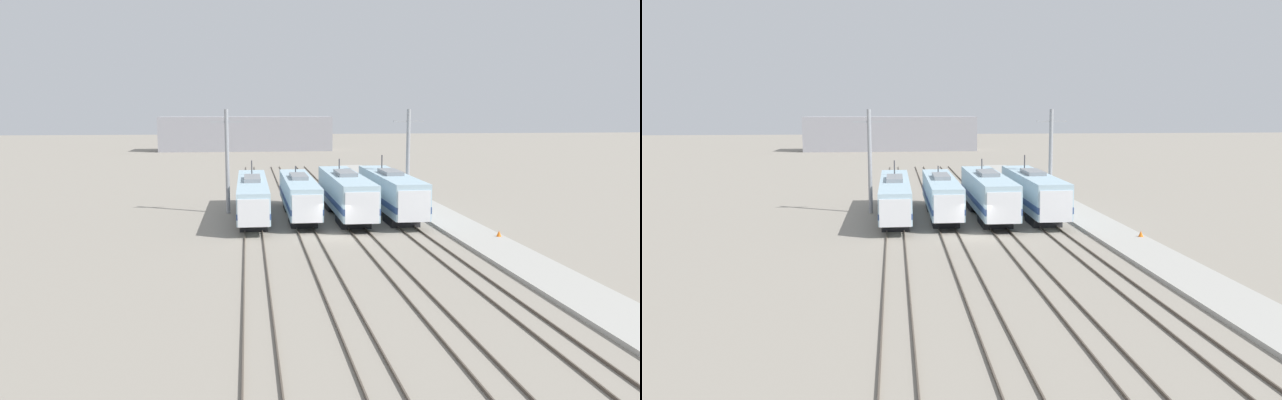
{
  "view_description": "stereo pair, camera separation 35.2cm",
  "coord_description": "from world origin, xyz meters",
  "views": [
    {
      "loc": [
        -6.94,
        -48.75,
        10.24
      ],
      "look_at": [
        -0.8,
        4.01,
        2.39
      ],
      "focal_mm": 35.0,
      "sensor_mm": 36.0,
      "label": 1
    },
    {
      "loc": [
        -6.59,
        -48.79,
        10.24
      ],
      "look_at": [
        -0.8,
        4.01,
        2.39
      ],
      "focal_mm": 35.0,
      "sensor_mm": 36.0,
      "label": 2
    }
  ],
  "objects": [
    {
      "name": "catenary_tower_right",
      "position": [
        9.05,
        12.28,
        5.26
      ],
      "size": [
        3.05,
        0.39,
        10.14
      ],
      "color": "gray",
      "rests_on": "ground_plane"
    },
    {
      "name": "depot_building",
      "position": [
        -7.16,
        104.17,
        4.1
      ],
      "size": [
        40.89,
        9.85,
        8.19
      ],
      "color": "gray",
      "rests_on": "ground_plane"
    },
    {
      "name": "rail_pair_center_right",
      "position": [
        2.18,
        0.0,
        0.07
      ],
      "size": [
        1.51,
        120.0,
        0.15
      ],
      "color": "#4C4238",
      "rests_on": "ground_plane"
    },
    {
      "name": "rail_pair_far_right",
      "position": [
        6.55,
        0.0,
        0.07
      ],
      "size": [
        1.51,
        120.0,
        0.15
      ],
      "color": "#4C4238",
      "rests_on": "ground_plane"
    },
    {
      "name": "rail_pair_center_left",
      "position": [
        -2.18,
        0.0,
        0.07
      ],
      "size": [
        1.51,
        120.0,
        0.15
      ],
      "color": "#4C4238",
      "rests_on": "ground_plane"
    },
    {
      "name": "traffic_cone",
      "position": [
        12.57,
        -2.72,
        0.49
      ],
      "size": [
        0.39,
        0.39,
        0.46
      ],
      "color": "orange",
      "rests_on": "platform"
    },
    {
      "name": "rail_pair_far_left",
      "position": [
        -6.55,
        0.0,
        0.07
      ],
      "size": [
        1.51,
        120.0,
        0.15
      ],
      "color": "#4C4238",
      "rests_on": "ground_plane"
    },
    {
      "name": "locomotive_far_right",
      "position": [
        6.55,
        8.71,
        2.25
      ],
      "size": [
        3.02,
        17.6,
        5.55
      ],
      "color": "#232326",
      "rests_on": "ground_plane"
    },
    {
      "name": "platform",
      "position": [
        11.08,
        0.0,
        0.13
      ],
      "size": [
        4.0,
        120.0,
        0.26
      ],
      "color": "#A8A59E",
      "rests_on": "ground_plane"
    },
    {
      "name": "catenary_tower_left",
      "position": [
        -8.92,
        12.28,
        5.26
      ],
      "size": [
        3.05,
        0.39,
        10.14
      ],
      "color": "gray",
      "rests_on": "ground_plane"
    },
    {
      "name": "locomotive_far_left",
      "position": [
        -6.55,
        9.01,
        2.03
      ],
      "size": [
        2.76,
        19.57,
        5.05
      ],
      "color": "#232326",
      "rests_on": "ground_plane"
    },
    {
      "name": "ground_plane",
      "position": [
        0.0,
        0.0,
        0.0
      ],
      "size": [
        400.0,
        400.0,
        0.0
      ],
      "primitive_type": "plane",
      "color": "gray"
    },
    {
      "name": "locomotive_center_right",
      "position": [
        2.18,
        8.49,
        2.24
      ],
      "size": [
        3.09,
        17.92,
        5.2
      ],
      "color": "#232326",
      "rests_on": "ground_plane"
    },
    {
      "name": "locomotive_center_left",
      "position": [
        -2.18,
        9.18,
        2.08
      ],
      "size": [
        2.77,
        17.27,
        4.5
      ],
      "color": "#232326",
      "rests_on": "ground_plane"
    }
  ]
}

